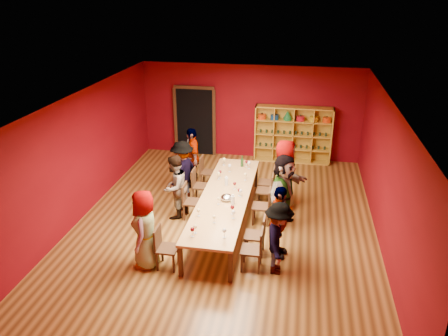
{
  "coord_description": "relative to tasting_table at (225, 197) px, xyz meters",
  "views": [
    {
      "loc": [
        1.61,
        -8.96,
        5.31
      ],
      "look_at": [
        -0.15,
        0.66,
        1.15
      ],
      "focal_mm": 35.0,
      "sensor_mm": 36.0,
      "label": 1
    }
  ],
  "objects": [
    {
      "name": "chair_person_right_1",
      "position": [
        0.91,
        -1.12,
        -0.2
      ],
      "size": [
        0.42,
        0.42,
        0.89
      ],
      "color": "#331E11",
      "rests_on": "ground"
    },
    {
      "name": "person_left_3",
      "position": [
        -1.31,
        1.04,
        0.12
      ],
      "size": [
        0.7,
        1.13,
        1.63
      ],
      "primitive_type": "imported",
      "rotation": [
        0.0,
        0.0,
        -1.85
      ],
      "color": "#C0818E",
      "rests_on": "ground"
    },
    {
      "name": "wine_glass_12",
      "position": [
        -0.28,
        -1.76,
        0.19
      ],
      "size": [
        0.08,
        0.08,
        0.2
      ],
      "color": "silver",
      "rests_on": "tasting_table"
    },
    {
      "name": "carafe_a",
      "position": [
        -0.07,
        0.55,
        0.16
      ],
      "size": [
        0.11,
        0.11,
        0.23
      ],
      "color": "silver",
      "rests_on": "tasting_table"
    },
    {
      "name": "person_right_0",
      "position": [
        1.34,
        -1.66,
        0.06
      ],
      "size": [
        0.43,
        0.99,
        1.51
      ],
      "primitive_type": "imported",
      "rotation": [
        0.0,
        0.0,
        1.6
      ],
      "color": "#47464B",
      "rests_on": "ground"
    },
    {
      "name": "doorway",
      "position": [
        -1.8,
        4.43,
        0.42
      ],
      "size": [
        1.4,
        0.17,
        2.3
      ],
      "color": "black",
      "rests_on": "ground"
    },
    {
      "name": "wine_glass_10",
      "position": [
        -0.35,
        1.77,
        0.21
      ],
      "size": [
        0.09,
        0.09,
        0.22
      ],
      "color": "silver",
      "rests_on": "tasting_table"
    },
    {
      "name": "wine_glass_9",
      "position": [
        -0.38,
        -1.08,
        0.19
      ],
      "size": [
        0.07,
        0.07,
        0.19
      ],
      "color": "silver",
      "rests_on": "tasting_table"
    },
    {
      "name": "chair_person_right_3",
      "position": [
        0.91,
        1.06,
        -0.2
      ],
      "size": [
        0.42,
        0.42,
        0.89
      ],
      "color": "#331E11",
      "rests_on": "ground"
    },
    {
      "name": "room_shell",
      "position": [
        0.0,
        0.0,
        0.8
      ],
      "size": [
        7.1,
        9.1,
        3.04
      ],
      "color": "brown",
      "rests_on": "ground"
    },
    {
      "name": "wine_glass_6",
      "position": [
        0.16,
        0.36,
        0.19
      ],
      "size": [
        0.08,
        0.08,
        0.19
      ],
      "color": "silver",
      "rests_on": "tasting_table"
    },
    {
      "name": "wine_glass_18",
      "position": [
        0.31,
        -0.86,
        0.21
      ],
      "size": [
        0.09,
        0.09,
        0.21
      ],
      "color": "silver",
      "rests_on": "tasting_table"
    },
    {
      "name": "person_right_1",
      "position": [
        1.31,
        -1.12,
        0.1
      ],
      "size": [
        0.61,
        1.0,
        1.6
      ],
      "primitive_type": "imported",
      "rotation": [
        0.0,
        0.0,
        1.37
      ],
      "color": "#537DAB",
      "rests_on": "ground"
    },
    {
      "name": "wine_glass_7",
      "position": [
        0.36,
        -1.05,
        0.19
      ],
      "size": [
        0.08,
        0.08,
        0.2
      ],
      "color": "silver",
      "rests_on": "tasting_table"
    },
    {
      "name": "chair_person_left_2",
      "position": [
        -0.91,
        0.13,
        -0.2
      ],
      "size": [
        0.42,
        0.42,
        0.89
      ],
      "color": "#331E11",
      "rests_on": "ground"
    },
    {
      "name": "chair_person_right_2",
      "position": [
        0.91,
        0.2,
        -0.2
      ],
      "size": [
        0.42,
        0.42,
        0.89
      ],
      "color": "#331E11",
      "rests_on": "ground"
    },
    {
      "name": "tasting_table",
      "position": [
        0.0,
        0.0,
        0.0
      ],
      "size": [
        1.1,
        4.5,
        0.75
      ],
      "color": "#AC7F47",
      "rests_on": "ground"
    },
    {
      "name": "person_right_2",
      "position": [
        1.33,
        0.2,
        0.19
      ],
      "size": [
        1.06,
        1.7,
        1.77
      ],
      "primitive_type": "imported",
      "rotation": [
        0.0,
        0.0,
        1.18
      ],
      "color": "#49494E",
      "rests_on": "ground"
    },
    {
      "name": "person_right_4",
      "position": [
        1.23,
        1.55,
        0.06
      ],
      "size": [
        0.55,
        0.65,
        1.51
      ],
      "primitive_type": "imported",
      "rotation": [
        0.0,
        0.0,
        1.25
      ],
      "color": "#141838",
      "rests_on": "ground"
    },
    {
      "name": "carafe_b",
      "position": [
        0.24,
        -0.41,
        0.16
      ],
      "size": [
        0.11,
        0.11,
        0.23
      ],
      "color": "silver",
      "rests_on": "tasting_table"
    },
    {
      "name": "chair_person_right_4",
      "position": [
        0.91,
        1.55,
        -0.2
      ],
      "size": [
        0.42,
        0.42,
        0.89
      ],
      "color": "#331E11",
      "rests_on": "ground"
    },
    {
      "name": "shelving_unit",
      "position": [
        1.4,
        4.32,
        0.28
      ],
      "size": [
        2.4,
        0.4,
        1.8
      ],
      "color": "#B88C29",
      "rests_on": "ground"
    },
    {
      "name": "wine_glass_16",
      "position": [
        -0.31,
        0.95,
        0.2
      ],
      "size": [
        0.08,
        0.08,
        0.21
      ],
      "color": "silver",
      "rests_on": "tasting_table"
    },
    {
      "name": "wine_glass_2",
      "position": [
        -0.13,
        1.37,
        0.21
      ],
      "size": [
        0.09,
        0.09,
        0.22
      ],
      "color": "silver",
      "rests_on": "tasting_table"
    },
    {
      "name": "wine_glass_15",
      "position": [
        0.36,
        -0.01,
        0.19
      ],
      "size": [
        0.08,
        0.08,
        0.19
      ],
      "color": "silver",
      "rests_on": "tasting_table"
    },
    {
      "name": "chair_person_left_0",
      "position": [
        -0.91,
        -1.92,
        -0.2
      ],
      "size": [
        0.42,
        0.42,
        0.89
      ],
      "color": "#331E11",
      "rests_on": "ground"
    },
    {
      "name": "wine_bottle",
      "position": [
        0.14,
        1.78,
        0.17
      ],
      "size": [
        0.08,
        0.08,
        0.3
      ],
      "color": "#143817",
      "rests_on": "tasting_table"
    },
    {
      "name": "wine_glass_8",
      "position": [
        0.26,
        1.78,
        0.19
      ],
      "size": [
        0.08,
        0.08,
        0.19
      ],
      "color": "silver",
      "rests_on": "tasting_table"
    },
    {
      "name": "wine_glass_17",
      "position": [
        -0.38,
        1.8,
        0.19
      ],
      "size": [
        0.08,
        0.08,
        0.19
      ],
      "color": "silver",
      "rests_on": "tasting_table"
    },
    {
      "name": "wine_glass_0",
      "position": [
        0.32,
        0.02,
        0.19
      ],
      "size": [
        0.08,
        0.08,
        0.19
      ],
      "color": "silver",
      "rests_on": "tasting_table"
    },
    {
      "name": "wine_glass_4",
      "position": [
        0.34,
        0.91,
        0.2
      ],
      "size": [
        0.08,
        0.08,
        0.21
      ],
      "color": "silver",
      "rests_on": "tasting_table"
    },
    {
      "name": "person_left_0",
      "position": [
        -1.27,
        -1.92,
        0.13
      ],
      "size": [
        0.53,
        0.85,
        1.65
      ],
      "primitive_type": "imported",
      "rotation": [
        0.0,
        0.0,
        -1.45
      ],
      "color": "pink",
      "rests_on": "ground"
    },
    {
      "name": "person_right_3",
      "position": [
        1.3,
        1.06,
        0.21
      ],
      "size": [
        0.6,
        0.95,
        1.82
      ],
      "primitive_type": "imported",
      "rotation": [
        0.0,
        0.0,
        1.71
      ],
      "color": "#141838",
      "rests_on": "ground"
    },
    {
      "name": "person_left_4",
      "position": [
        -1.28,
        1.95,
        0.15
      ],
      "size": [
        0.82,
        1.09,
        1.7
      ],
      "primitive_type": "imported",
      "rotation": [
        0.0,
        0.0,
        -1.15
      ],
      "color": "#141D38",
      "rests_on": "ground"
    },
    {
      "name": "wine_glass_13",
      "position": [
        0.31,
        -1.81,
        0.2
      ],
      "size": [
        0.08,
        0.08,
        0.21
      ],
      "color": "silver",
      "rests_on": "tasting_table"
    },
    {
      "name": "spittoon_bowl",
      "position": [
        0.08,
        -0.25,
        0.12
      ],
      "size": [
        0.28,
        0.28,
        0.16
      ],
      "primitive_type": "ellipsoid",
      "color": "#B5B7BC",
      "rests_on": "tasting_table"
    },
    {
      "name": "chair_person_right_0",
      "position": [
        0.91,
        -1.66,
        -0.2
      ],
      "size": [
        0.42,
        0.42,
        0.89
      ],
      "color": "#331E11",
      "rests_on": "ground"
    },
    {
      "name": "wine_glass_3",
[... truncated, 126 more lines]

